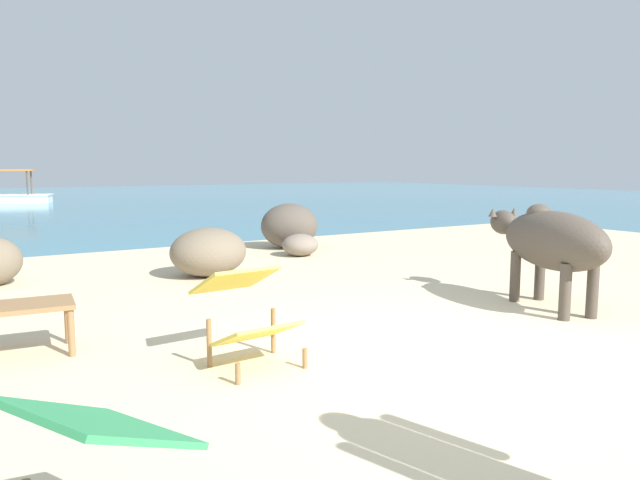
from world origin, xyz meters
TOP-DOWN VIEW (x-y plane):
  - sand_beach at (0.00, 0.00)m, footprint 18.00×14.00m
  - water_surface at (0.00, 22.00)m, footprint 60.00×36.00m
  - cow at (1.75, 0.72)m, footprint 0.91×1.81m
  - low_bench_table at (-2.81, 1.79)m, footprint 0.79×0.50m
  - deck_chair_near at (-1.45, 0.81)m, footprint 0.60×0.81m
  - shore_rock_medium at (1.34, 4.93)m, footprint 0.72×0.69m
  - shore_rock_small at (1.62, 5.79)m, footprint 1.11×1.06m
  - shore_rock_flat at (-0.48, 4.07)m, footprint 1.09×0.98m

SIDE VIEW (x-z plane):
  - water_surface at x=0.00m, z-range -0.01..0.01m
  - sand_beach at x=0.00m, z-range 0.00..0.04m
  - shore_rock_medium at x=1.34m, z-range 0.04..0.38m
  - shore_rock_flat at x=-0.48m, z-range 0.04..0.66m
  - low_bench_table at x=-2.81m, z-range 0.17..0.56m
  - shore_rock_small at x=1.62m, z-range 0.04..0.80m
  - deck_chair_near at x=-1.45m, z-range 0.08..0.77m
  - cow at x=1.75m, z-range 0.20..1.21m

